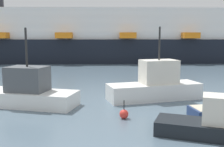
{
  "coord_description": "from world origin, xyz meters",
  "views": [
    {
      "loc": [
        0.63,
        -9.42,
        5.37
      ],
      "look_at": [
        0.0,
        13.92,
        2.11
      ],
      "focal_mm": 43.61,
      "sensor_mm": 36.0,
      "label": 1
    }
  ],
  "objects_px": {
    "channel_buoy_2": "(124,114)",
    "cruise_ship": "(68,38)",
    "fishing_boat_2": "(221,123)",
    "fishing_boat_0": "(155,85)",
    "fishing_boat_1": "(25,92)"
  },
  "relations": [
    {
      "from": "cruise_ship",
      "to": "fishing_boat_0",
      "type": "bearing_deg",
      "value": -71.06
    },
    {
      "from": "fishing_boat_0",
      "to": "channel_buoy_2",
      "type": "height_order",
      "value": "fishing_boat_0"
    },
    {
      "from": "fishing_boat_2",
      "to": "channel_buoy_2",
      "type": "relative_size",
      "value": 5.67
    },
    {
      "from": "fishing_boat_0",
      "to": "channel_buoy_2",
      "type": "distance_m",
      "value": 6.28
    },
    {
      "from": "channel_buoy_2",
      "to": "cruise_ship",
      "type": "height_order",
      "value": "cruise_ship"
    },
    {
      "from": "fishing_boat_0",
      "to": "fishing_boat_1",
      "type": "xyz_separation_m",
      "value": [
        -10.37,
        -2.39,
        -0.13
      ]
    },
    {
      "from": "fishing_boat_0",
      "to": "fishing_boat_1",
      "type": "bearing_deg",
      "value": 175.2
    },
    {
      "from": "cruise_ship",
      "to": "fishing_boat_1",
      "type": "bearing_deg",
      "value": -87.76
    },
    {
      "from": "fishing_boat_1",
      "to": "fishing_boat_0",
      "type": "bearing_deg",
      "value": 25.06
    },
    {
      "from": "cruise_ship",
      "to": "fishing_boat_2",
      "type": "bearing_deg",
      "value": -72.55
    },
    {
      "from": "fishing_boat_0",
      "to": "fishing_boat_2",
      "type": "bearing_deg",
      "value": -93.14
    },
    {
      "from": "fishing_boat_0",
      "to": "channel_buoy_2",
      "type": "xyz_separation_m",
      "value": [
        -2.76,
        -5.57,
        -0.88
      ]
    },
    {
      "from": "fishing_boat_2",
      "to": "cruise_ship",
      "type": "bearing_deg",
      "value": 128.31
    },
    {
      "from": "fishing_boat_1",
      "to": "fishing_boat_2",
      "type": "bearing_deg",
      "value": -14.89
    },
    {
      "from": "fishing_boat_2",
      "to": "fishing_boat_0",
      "type": "bearing_deg",
      "value": 122.31
    }
  ]
}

